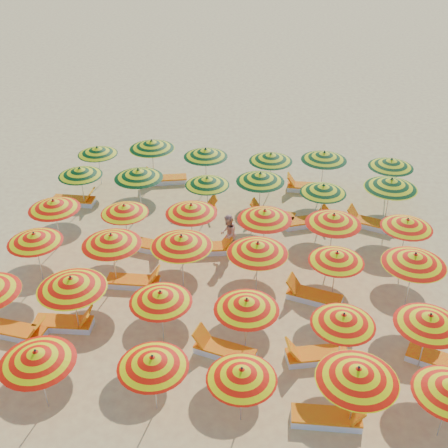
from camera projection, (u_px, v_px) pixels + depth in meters
The scene contains 52 objects.
ground at pixel (222, 272), 18.90m from camera, with size 120.00×120.00×0.00m, color #F0CA6A.
umbrella_1 at pixel (36, 357), 13.20m from camera, with size 2.16×2.16×1.94m.
umbrella_2 at pixel (153, 362), 13.20m from camera, with size 2.13×2.13×1.83m.
umbrella_3 at pixel (242, 374), 12.93m from camera, with size 1.70×1.70×1.78m.
umbrella_4 at pixel (358, 374), 12.64m from camera, with size 2.04×2.04×2.03m.
umbrella_7 at pixel (71, 283), 15.42m from camera, with size 2.52×2.52×2.07m.
umbrella_8 at pixel (161, 297), 15.23m from camera, with size 2.23×2.23×1.85m.
umbrella_9 at pixel (247, 304), 14.90m from camera, with size 2.34×2.34×1.88m.
umbrella_10 at pixel (343, 319), 14.50m from camera, with size 1.90×1.90×1.81m.
umbrella_11 at pixel (430, 320), 14.36m from camera, with size 2.03×2.03×1.90m.
umbrella_12 at pixel (34, 238), 17.72m from camera, with size 1.90×1.90×1.85m.
umbrella_13 at pixel (111, 239), 17.40m from camera, with size 2.47×2.47×2.00m.
umbrella_14 at pixel (181, 241), 17.24m from camera, with size 2.58×2.58×2.06m.
umbrella_15 at pixel (258, 248), 16.99m from camera, with size 2.08×2.08×2.01m.
umbrella_16 at pixel (337, 257), 16.90m from camera, with size 2.19×2.19×1.81m.
umbrella_17 at pixel (415, 259), 16.47m from camera, with size 2.29×2.29×2.02m.
umbrella_18 at pixel (54, 205), 19.44m from camera, with size 2.31×2.31×1.90m.
umbrella_19 at pixel (124, 209), 19.41m from camera, with size 1.77×1.77×1.77m.
umbrella_20 at pixel (191, 209), 19.19m from camera, with size 2.17×2.17×1.90m.
umbrella_21 at pixel (265, 215), 18.74m from camera, with size 1.93×1.93×1.96m.
umbrella_22 at pixel (334, 219), 18.50m from camera, with size 2.15×2.15×1.97m.
umbrella_23 at pixel (407, 223), 18.51m from camera, with size 2.15×2.15×1.82m.
umbrella_24 at pixel (80, 172), 21.79m from camera, with size 1.93×1.93×1.82m.
umbrella_25 at pixel (138, 174), 21.32m from camera, with size 2.44×2.44×1.98m.
umbrella_26 at pixel (207, 181), 21.15m from camera, with size 2.06×2.06×1.79m.
umbrella_27 at pixel (260, 177), 21.12m from camera, with size 2.04×2.04×1.95m.
umbrella_28 at pixel (323, 189), 20.59m from camera, with size 1.88×1.88×1.82m.
umbrella_29 at pixel (391, 183), 20.48m from camera, with size 2.30×2.30×2.07m.
umbrella_30 at pixel (97, 151), 23.58m from camera, with size 1.97×1.97×1.78m.
umbrella_31 at pixel (152, 145), 23.54m from camera, with size 2.17×2.17×2.04m.
umbrella_32 at pixel (206, 153), 23.06m from camera, with size 1.86×1.86×1.93m.
umbrella_33 at pixel (271, 157), 22.79m from camera, with size 2.33×2.33×1.89m.
umbrella_34 at pixel (324, 156), 22.71m from camera, with size 2.05×2.05×1.97m.
umbrella_35 at pixel (391, 163), 22.30m from camera, with size 2.02×2.02×1.90m.
lounger_0 at pixel (328, 418), 13.61m from camera, with size 1.74×0.62×0.69m.
lounger_1 at pixel (18, 331), 16.20m from camera, with size 1.80×0.83×0.69m.
lounger_2 at pixel (65, 323), 16.50m from camera, with size 1.75×0.65×0.69m.
lounger_3 at pixel (223, 350), 15.55m from camera, with size 1.82×1.03×0.69m.
lounger_4 at pixel (315, 355), 15.39m from camera, with size 1.82×0.98×0.69m.
lounger_5 at pixel (441, 362), 15.19m from camera, with size 1.82×1.18×0.69m.
lounger_6 at pixel (135, 282), 18.21m from camera, with size 1.74×0.61×0.69m.
lounger_7 at pixel (313, 296), 17.57m from camera, with size 1.83×1.03×0.69m.
lounger_8 at pixel (144, 245), 20.04m from camera, with size 1.82×0.94×0.69m.
lounger_9 at pixel (209, 248), 19.85m from camera, with size 1.81×0.91×0.69m.
lounger_10 at pixel (75, 201), 22.80m from camera, with size 1.74×0.60×0.69m.
lounger_11 at pixel (196, 210), 22.15m from camera, with size 1.83×1.07×0.69m.
lounger_12 at pixel (272, 215), 21.80m from camera, with size 1.81×0.87×0.69m.
lounger_13 at pixel (307, 222), 21.40m from camera, with size 1.83×1.16×0.69m.
lounger_14 at pixel (369, 223), 21.31m from camera, with size 1.83×1.13×0.69m.
lounger_15 at pixel (166, 179), 24.41m from camera, with size 1.82×0.95×0.69m.
lounger_16 at pixel (306, 187), 23.80m from camera, with size 1.74×0.59×0.69m.
beachgoer_b at pixel (228, 234), 19.60m from camera, with size 0.71×0.55×1.45m, color tan.
Camera 1 is at (1.80, -15.14, 11.29)m, focal length 45.00 mm.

